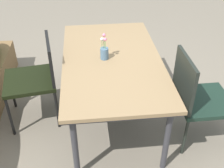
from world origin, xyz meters
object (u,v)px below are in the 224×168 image
object	(u,v)px
dining_table	(112,64)
flower_vase	(104,51)
chair_far_side	(37,75)
chair_near_left	(197,95)

from	to	relation	value
dining_table	flower_vase	distance (m)	0.15
chair_far_side	chair_near_left	bearing A→B (deg)	-115.36
dining_table	chair_far_side	world-z (taller)	chair_far_side
dining_table	chair_near_left	distance (m)	0.85
chair_far_side	flower_vase	size ratio (longest dim) A/B	3.47
chair_far_side	flower_vase	xyz separation A→B (m)	(-0.08, -0.68, 0.27)
chair_near_left	chair_far_side	world-z (taller)	chair_near_left
dining_table	flower_vase	world-z (taller)	flower_vase
chair_near_left	dining_table	bearing A→B (deg)	-117.25
chair_near_left	chair_far_side	distance (m)	1.56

